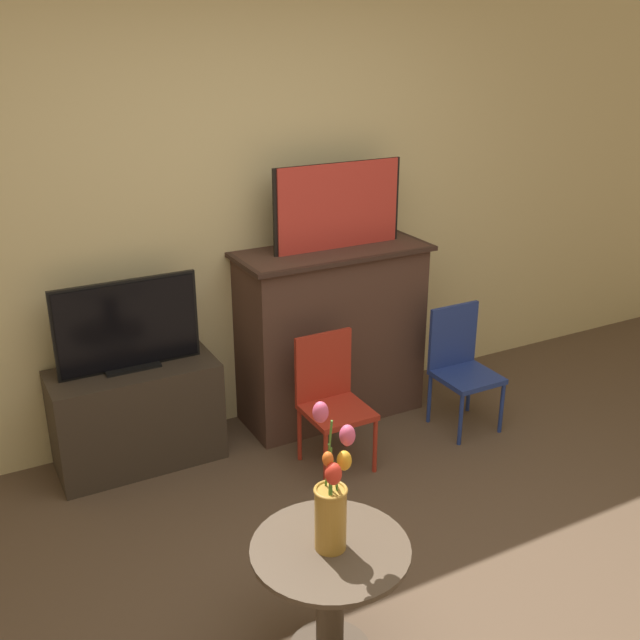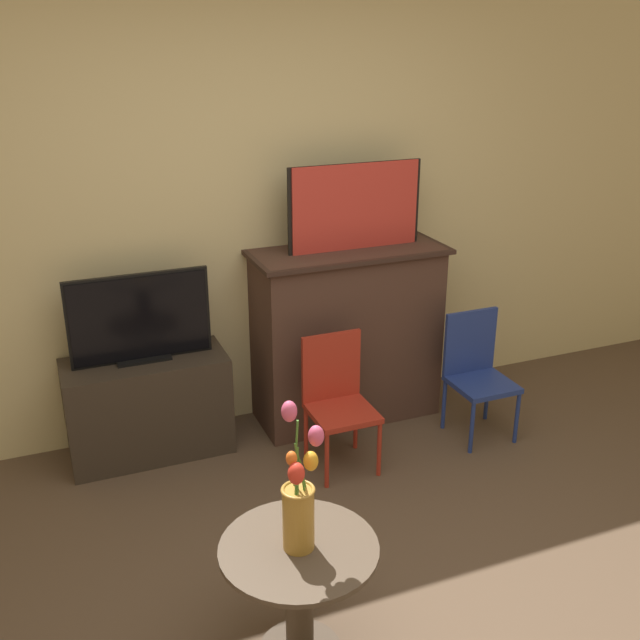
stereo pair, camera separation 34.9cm
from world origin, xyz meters
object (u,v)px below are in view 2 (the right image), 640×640
at_px(chair_blue, 477,368).
at_px(vase_tulips, 299,500).
at_px(tv_monitor, 140,319).
at_px(chair_red, 337,396).
at_px(painting, 355,207).

bearing_deg(chair_blue, vase_tulips, -141.80).
xyz_separation_m(tv_monitor, chair_red, (0.93, -0.49, -0.40)).
xyz_separation_m(chair_blue, vase_tulips, (-1.54, -1.22, 0.30)).
bearing_deg(tv_monitor, vase_tulips, -81.16).
relative_size(painting, chair_blue, 1.10).
relative_size(tv_monitor, chair_blue, 1.03).
xyz_separation_m(chair_red, chair_blue, (0.88, 0.01, 0.00)).
bearing_deg(chair_blue, painting, 140.19).
relative_size(painting, tv_monitor, 1.07).
relative_size(chair_red, chair_blue, 1.00).
height_order(tv_monitor, chair_blue, tv_monitor).
distance_m(painting, chair_red, 1.06).
bearing_deg(vase_tulips, chair_blue, 38.20).
height_order(painting, tv_monitor, painting).
bearing_deg(chair_blue, tv_monitor, 165.21).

